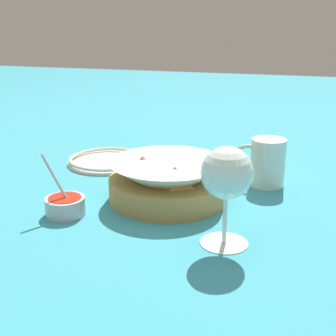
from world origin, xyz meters
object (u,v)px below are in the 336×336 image
food_basket (168,182)px  sauce_cup (65,205)px  beer_mug (266,164)px  side_plate (107,160)px  wine_glass (227,176)px

food_basket → sauce_cup: (0.16, 0.12, -0.02)m
beer_mug → sauce_cup: bearing=37.2°
food_basket → side_plate: food_basket is taller
sauce_cup → beer_mug: size_ratio=1.00×
side_plate → sauce_cup: bearing=98.8°
food_basket → beer_mug: size_ratio=2.06×
beer_mug → food_basket: bearing=36.8°
sauce_cup → side_plate: sauce_cup is taller
beer_mug → side_plate: (0.38, -0.05, -0.04)m
food_basket → side_plate: size_ratio=1.20×
sauce_cup → side_plate: size_ratio=0.59×
wine_glass → beer_mug: wine_glass is taller
food_basket → sauce_cup: size_ratio=2.05×
sauce_cup → beer_mug: bearing=-142.8°
food_basket → side_plate: bearing=-41.5°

